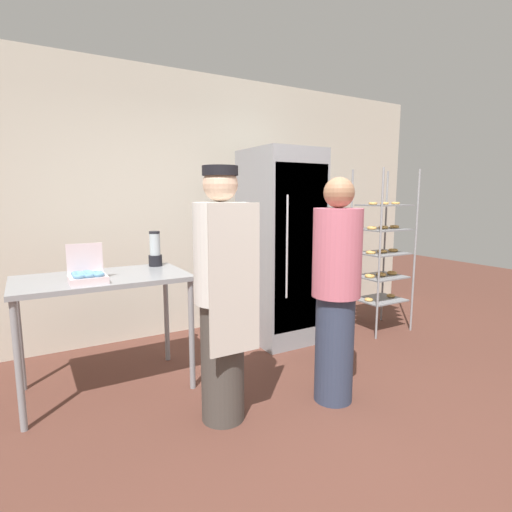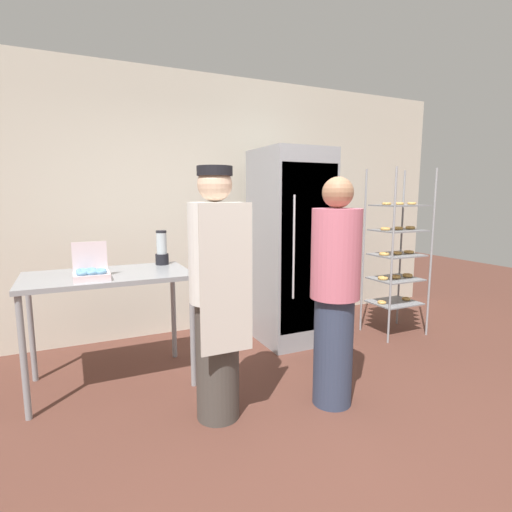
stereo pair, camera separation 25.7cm
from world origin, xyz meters
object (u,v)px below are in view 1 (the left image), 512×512
Objects in this scene: baking_rack at (382,252)px; refrigerator at (281,247)px; donut_box at (87,276)px; person_customer at (336,290)px; blender_pitcher at (155,251)px; person_baker at (222,293)px.

refrigerator is at bearing 163.85° from baking_rack.
donut_box is 0.16× the size of person_customer.
blender_pitcher is at bearing 173.46° from baking_rack.
donut_box is 0.16× the size of person_baker.
refrigerator is at bearing 13.87° from donut_box.
refrigerator reaches higher than person_baker.
refrigerator reaches higher than blender_pitcher.
person_customer is at bearing -147.52° from baking_rack.
baking_rack is 1.80m from person_customer.
donut_box is at bearing -144.51° from blender_pitcher.
blender_pitcher is 1.58m from person_customer.
person_customer reaches higher than blender_pitcher.
baking_rack is 2.47m from person_baker.
person_baker reaches higher than blender_pitcher.
blender_pitcher is 0.18× the size of person_baker.
person_baker is (0.73, -0.65, -0.07)m from donut_box.
refrigerator is 1.20× the size of person_customer.
refrigerator is at bearing 43.10° from person_baker.
baking_rack is 1.06× the size of person_baker.
person_customer is at bearing -11.93° from person_baker.
donut_box is 1.76m from person_customer.
person_customer is at bearing -52.83° from blender_pitcher.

